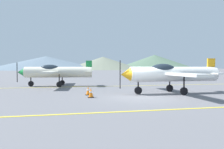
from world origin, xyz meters
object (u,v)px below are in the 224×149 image
Objects in this scene: airplane_mid at (56,72)px; traffic_cone_front at (91,93)px; airplane_near at (170,74)px; car_sedan at (180,74)px; traffic_cone_side at (88,91)px.

airplane_mid is 8.91m from traffic_cone_front.
airplane_near reaches higher than traffic_cone_front.
traffic_cone_side is (-15.99, -16.34, -0.56)m from car_sedan.
airplane_near is at bearing -4.07° from traffic_cone_side.
traffic_cone_side is at bearing -71.93° from airplane_mid.
airplane_near is 11.13m from airplane_mid.
car_sedan reaches higher than traffic_cone_side.
car_sedan is 22.86m from traffic_cone_side.
airplane_near is 1.77× the size of car_sedan.
traffic_cone_front is 1.24m from traffic_cone_side.
airplane_mid is 14.08× the size of traffic_cone_side.
car_sedan is at bearing 45.62° from traffic_cone_side.
traffic_cone_front is at bearing -88.31° from traffic_cone_side.
traffic_cone_front is 1.00× the size of traffic_cone_side.
car_sedan is at bearing 47.79° from traffic_cone_front.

